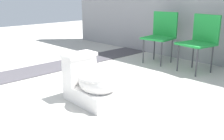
{
  "coord_description": "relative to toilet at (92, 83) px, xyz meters",
  "views": [
    {
      "loc": [
        2.3,
        -1.41,
        1.12
      ],
      "look_at": [
        0.28,
        0.54,
        0.3
      ],
      "focal_mm": 42.0,
      "sensor_mm": 36.0,
      "label": 1
    }
  ],
  "objects": [
    {
      "name": "folding_chair_left",
      "position": [
        -0.54,
        1.96,
        0.29
      ],
      "size": [
        0.48,
        0.48,
        0.83
      ],
      "rotation": [
        0.0,
        0.0,
        -1.48
      ],
      "color": "#1E8C38",
      "rests_on": "ground"
    },
    {
      "name": "folding_chair_middle",
      "position": [
        0.19,
        1.92,
        0.29
      ],
      "size": [
        0.51,
        0.51,
        0.83
      ],
      "rotation": [
        0.0,
        0.0,
        -1.74
      ],
      "color": "#1E8C38",
      "rests_on": "ground"
    },
    {
      "name": "toilet",
      "position": [
        0.0,
        0.0,
        0.0
      ],
      "size": [
        0.64,
        0.4,
        0.52
      ],
      "rotation": [
        0.0,
        0.0,
        -0.03
      ],
      "color": "white",
      "rests_on": "ground"
    },
    {
      "name": "ground_plane",
      "position": [
        -0.28,
        -0.24,
        -0.22
      ],
      "size": [
        14.0,
        14.0,
        0.0
      ],
      "primitive_type": "plane",
      "color": "#A8A59E"
    },
    {
      "name": "gravel_strip",
      "position": [
        -1.51,
        0.26,
        -0.21
      ],
      "size": [
        0.56,
        8.0,
        0.01
      ],
      "primitive_type": "cube",
      "color": "#423F44",
      "rests_on": "ground"
    }
  ]
}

